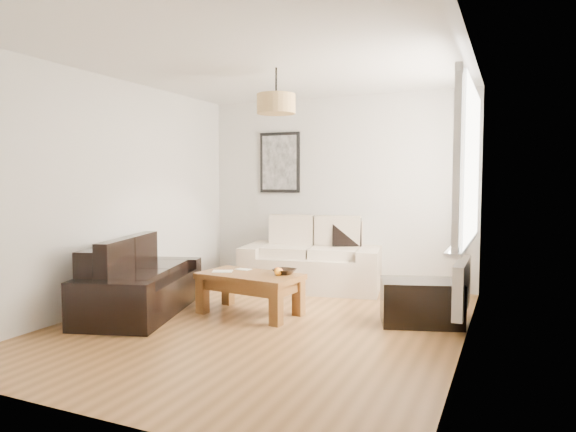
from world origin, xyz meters
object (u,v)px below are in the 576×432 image
at_px(sofa_leather, 141,278).
at_px(coffee_table, 250,294).
at_px(ottoman, 421,302).
at_px(loveseat_cream, 312,255).

distance_m(sofa_leather, coffee_table, 1.21).
relative_size(sofa_leather, ottoman, 2.21).
relative_size(loveseat_cream, ottoman, 2.31).
relative_size(sofa_leather, coffee_table, 1.58).
xyz_separation_m(coffee_table, ottoman, (1.75, 0.36, 0.00)).
bearing_deg(sofa_leather, coffee_table, -87.50).
distance_m(sofa_leather, ottoman, 2.98).
height_order(loveseat_cream, coffee_table, loveseat_cream).
distance_m(coffee_table, ottoman, 1.79).
height_order(loveseat_cream, sofa_leather, loveseat_cream).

